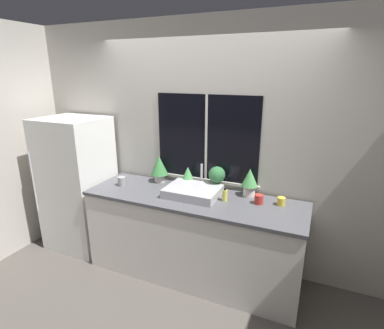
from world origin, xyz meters
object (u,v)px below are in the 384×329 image
object	(u,v)px
potted_plant_center_left	(188,176)
mug_red	(259,199)
mug_yellow	(281,201)
soap_bottle	(225,195)
potted_plant_far_right	(250,181)
mug_grey	(122,181)
refrigerator	(78,184)
potted_plant_center_right	(217,176)
sink	(193,191)
potted_plant_far_left	(159,167)

from	to	relation	value
potted_plant_center_left	mug_red	world-z (taller)	potted_plant_center_left
potted_plant_center_left	mug_yellow	distance (m)	1.04
soap_bottle	mug_yellow	size ratio (longest dim) A/B	1.80
potted_plant_far_right	mug_grey	size ratio (longest dim) A/B	2.91
soap_bottle	mug_grey	bearing A→B (deg)	-176.88
refrigerator	mug_red	world-z (taller)	refrigerator
refrigerator	potted_plant_far_right	distance (m)	2.12
potted_plant_center_left	potted_plant_center_right	distance (m)	0.35
sink	potted_plant_far_left	size ratio (longest dim) A/B	1.77
potted_plant_center_left	potted_plant_far_right	bearing A→B (deg)	0.00
refrigerator	potted_plant_center_left	xyz separation A→B (m)	(1.39, 0.26, 0.21)
refrigerator	mug_yellow	distance (m)	2.43
potted_plant_far_left	potted_plant_center_left	xyz separation A→B (m)	(0.36, 0.00, -0.06)
potted_plant_center_right	potted_plant_far_right	size ratio (longest dim) A/B	0.92
potted_plant_center_right	soap_bottle	xyz separation A→B (m)	(0.16, -0.22, -0.10)
potted_plant_far_right	potted_plant_center_right	bearing A→B (deg)	180.00
refrigerator	mug_grey	size ratio (longest dim) A/B	16.24
refrigerator	potted_plant_center_left	size ratio (longest dim) A/B	7.26
sink	mug_yellow	world-z (taller)	sink
potted_plant_center_right	mug_red	bearing A→B (deg)	-17.71
potted_plant_center_right	soap_bottle	distance (m)	0.29
mug_yellow	soap_bottle	bearing A→B (deg)	-167.47
refrigerator	mug_yellow	size ratio (longest dim) A/B	20.75
potted_plant_center_right	mug_grey	world-z (taller)	potted_plant_center_right
sink	potted_plant_far_left	distance (m)	0.59
sink	mug_grey	bearing A→B (deg)	-175.96
refrigerator	soap_bottle	bearing A→B (deg)	1.15
potted_plant_far_right	mug_yellow	world-z (taller)	potted_plant_far_right
potted_plant_far_right	potted_plant_center_left	bearing A→B (deg)	180.00
potted_plant_center_left	potted_plant_far_right	distance (m)	0.70
mug_red	mug_yellow	bearing A→B (deg)	14.31
mug_yellow	mug_red	size ratio (longest dim) A/B	0.86
potted_plant_far_left	mug_red	size ratio (longest dim) A/B	3.35
potted_plant_center_right	mug_red	xyz separation A→B (m)	(0.49, -0.16, -0.12)
sink	mug_grey	distance (m)	0.86
soap_bottle	mug_red	size ratio (longest dim) A/B	1.54
sink	mug_red	bearing A→B (deg)	6.02
sink	refrigerator	bearing A→B (deg)	-178.78
refrigerator	potted_plant_far_left	size ratio (longest dim) A/B	5.31
mug_yellow	mug_red	world-z (taller)	mug_red
potted_plant_far_right	soap_bottle	xyz separation A→B (m)	(-0.19, -0.22, -0.11)
potted_plant_center_left	soap_bottle	bearing A→B (deg)	-23.66
potted_plant_center_right	mug_yellow	world-z (taller)	potted_plant_center_right
soap_bottle	refrigerator	bearing A→B (deg)	-178.85
sink	mug_yellow	size ratio (longest dim) A/B	6.92
mug_red	potted_plant_center_right	bearing A→B (deg)	162.29
refrigerator	mug_red	size ratio (longest dim) A/B	17.78
potted_plant_far_left	potted_plant_far_right	bearing A→B (deg)	0.00
potted_plant_far_left	mug_yellow	distance (m)	1.41
mug_yellow	refrigerator	bearing A→B (deg)	-176.32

